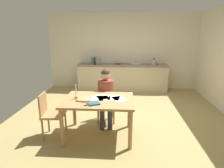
# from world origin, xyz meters

# --- Properties ---
(ground_plane) EXTENTS (5.20, 5.20, 0.04)m
(ground_plane) POSITION_xyz_m (0.00, 0.00, -0.02)
(ground_plane) COLOR tan
(wall_back) EXTENTS (5.20, 0.12, 2.60)m
(wall_back) POSITION_xyz_m (0.00, 2.60, 1.30)
(wall_back) COLOR silver
(wall_back) RESTS_ON ground
(kitchen_counter) EXTENTS (3.03, 0.64, 0.90)m
(kitchen_counter) POSITION_xyz_m (0.00, 2.24, 0.45)
(kitchen_counter) COLOR beige
(kitchen_counter) RESTS_ON ground
(dining_table) EXTENTS (1.29, 0.94, 0.74)m
(dining_table) POSITION_xyz_m (-0.39, -0.88, 0.64)
(dining_table) COLOR tan
(dining_table) RESTS_ON ground
(chair_at_table) EXTENTS (0.44, 0.44, 0.86)m
(chair_at_table) POSITION_xyz_m (-0.33, -0.17, 0.48)
(chair_at_table) COLOR tan
(chair_at_table) RESTS_ON ground
(person_seated) EXTENTS (0.37, 0.61, 1.19)m
(person_seated) POSITION_xyz_m (-0.32, -0.32, 0.68)
(person_seated) COLOR brown
(person_seated) RESTS_ON ground
(chair_side_empty) EXTENTS (0.43, 0.43, 0.85)m
(chair_side_empty) POSITION_xyz_m (-1.29, -0.97, 0.48)
(chair_side_empty) COLOR tan
(chair_side_empty) RESTS_ON ground
(coffee_mug) EXTENTS (0.11, 0.07, 0.09)m
(coffee_mug) POSITION_xyz_m (-0.53, -1.19, 0.79)
(coffee_mug) COLOR white
(coffee_mug) RESTS_ON dining_table
(candlestick) EXTENTS (0.06, 0.06, 0.27)m
(candlestick) POSITION_xyz_m (-0.81, -0.89, 0.82)
(candlestick) COLOR gold
(candlestick) RESTS_ON dining_table
(book_magazine) EXTENTS (0.25, 0.24, 0.03)m
(book_magazine) POSITION_xyz_m (-0.44, -1.14, 0.76)
(book_magazine) COLOR #2F5769
(book_magazine) RESTS_ON dining_table
(book_cookery) EXTENTS (0.24, 0.28, 0.03)m
(book_cookery) POSITION_xyz_m (-0.66, -0.94, 0.76)
(book_cookery) COLOR tan
(book_cookery) RESTS_ON dining_table
(paper_letter) EXTENTS (0.24, 0.32, 0.00)m
(paper_letter) POSITION_xyz_m (-0.11, -0.78, 0.74)
(paper_letter) COLOR white
(paper_letter) RESTS_ON dining_table
(paper_bill) EXTENTS (0.32, 0.36, 0.00)m
(paper_bill) POSITION_xyz_m (-0.34, -0.75, 0.74)
(paper_bill) COLOR white
(paper_bill) RESTS_ON dining_table
(paper_envelope) EXTENTS (0.28, 0.34, 0.00)m
(paper_envelope) POSITION_xyz_m (-0.43, -0.85, 0.74)
(paper_envelope) COLOR white
(paper_envelope) RESTS_ON dining_table
(paper_receipt) EXTENTS (0.22, 0.30, 0.00)m
(paper_receipt) POSITION_xyz_m (-0.29, -0.83, 0.74)
(paper_receipt) COLOR white
(paper_receipt) RESTS_ON dining_table
(paper_notice) EXTENTS (0.32, 0.36, 0.00)m
(paper_notice) POSITION_xyz_m (-0.01, -0.84, 0.74)
(paper_notice) COLOR white
(paper_notice) RESTS_ON dining_table
(sink_unit) EXTENTS (0.36, 0.36, 0.24)m
(sink_unit) POSITION_xyz_m (0.45, 2.24, 0.92)
(sink_unit) COLOR #B2B7BC
(sink_unit) RESTS_ON kitchen_counter
(bottle_oil) EXTENTS (0.07, 0.07, 0.24)m
(bottle_oil) POSITION_xyz_m (-1.05, 2.33, 1.00)
(bottle_oil) COLOR #8C999E
(bottle_oil) RESTS_ON kitchen_counter
(bottle_vinegar) EXTENTS (0.07, 0.07, 0.27)m
(bottle_vinegar) POSITION_xyz_m (-0.94, 2.14, 1.02)
(bottle_vinegar) COLOR black
(bottle_vinegar) RESTS_ON kitchen_counter
(bottle_wine_red) EXTENTS (0.07, 0.07, 0.29)m
(bottle_wine_red) POSITION_xyz_m (-0.86, 2.19, 1.02)
(bottle_wine_red) COLOR #8C999E
(bottle_wine_red) RESTS_ON kitchen_counter
(bottle_sauce) EXTENTS (0.07, 0.07, 0.27)m
(bottle_sauce) POSITION_xyz_m (-0.74, 2.17, 1.01)
(bottle_sauce) COLOR #8C999E
(bottle_sauce) RESTS_ON kitchen_counter
(mixing_bowl) EXTENTS (0.22, 0.22, 0.10)m
(mixing_bowl) POSITION_xyz_m (-0.15, 2.31, 0.95)
(mixing_bowl) COLOR tan
(mixing_bowl) RESTS_ON kitchen_counter
(stovetop_kettle) EXTENTS (0.18, 0.18, 0.22)m
(stovetop_kettle) POSITION_xyz_m (1.05, 2.24, 1.00)
(stovetop_kettle) COLOR #B7BABF
(stovetop_kettle) RESTS_ON kitchen_counter
(wine_glass_near_sink) EXTENTS (0.07, 0.07, 0.15)m
(wine_glass_near_sink) POSITION_xyz_m (0.06, 2.39, 1.01)
(wine_glass_near_sink) COLOR silver
(wine_glass_near_sink) RESTS_ON kitchen_counter
(wine_glass_by_kettle) EXTENTS (0.07, 0.07, 0.15)m
(wine_glass_by_kettle) POSITION_xyz_m (-0.04, 2.39, 1.01)
(wine_glass_by_kettle) COLOR silver
(wine_glass_by_kettle) RESTS_ON kitchen_counter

